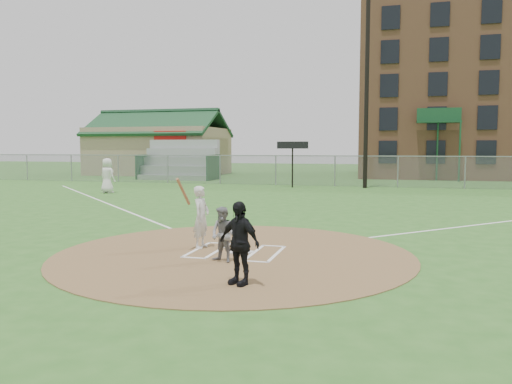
% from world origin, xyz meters
% --- Properties ---
extents(ground, '(140.00, 140.00, 0.00)m').
position_xyz_m(ground, '(0.00, 0.00, 0.00)').
color(ground, '#2D6121').
rests_on(ground, ground).
extents(dirt_circle, '(8.40, 8.40, 0.02)m').
position_xyz_m(dirt_circle, '(0.00, 0.00, 0.01)').
color(dirt_circle, olive).
rests_on(dirt_circle, ground).
extents(home_plate, '(0.61, 0.61, 0.03)m').
position_xyz_m(home_plate, '(0.15, 0.07, 0.04)').
color(home_plate, silver).
rests_on(home_plate, dirt_circle).
extents(foul_line_third, '(17.04, 17.04, 0.01)m').
position_xyz_m(foul_line_third, '(-9.00, 9.00, 0.01)').
color(foul_line_third, white).
rests_on(foul_line_third, ground).
extents(catcher, '(0.71, 0.64, 1.21)m').
position_xyz_m(catcher, '(0.05, -0.94, 0.62)').
color(catcher, gray).
rests_on(catcher, dirt_circle).
extents(umpire, '(0.97, 0.70, 1.52)m').
position_xyz_m(umpire, '(0.91, -2.56, 0.78)').
color(umpire, black).
rests_on(umpire, dirt_circle).
extents(ondeck_player, '(1.08, 0.84, 1.94)m').
position_xyz_m(ondeck_player, '(-11.72, 13.58, 0.97)').
color(ondeck_player, silver).
rests_on(ondeck_player, ground).
extents(batters_boxes, '(2.08, 1.88, 0.01)m').
position_xyz_m(batters_boxes, '(0.00, 0.15, 0.03)').
color(batters_boxes, white).
rests_on(batters_boxes, dirt_circle).
extents(batter_at_plate, '(0.58, 1.00, 1.78)m').
position_xyz_m(batter_at_plate, '(-0.98, 0.39, 0.80)').
color(batter_at_plate, silver).
rests_on(batter_at_plate, dirt_circle).
extents(outfield_fence, '(56.08, 0.08, 2.03)m').
position_xyz_m(outfield_fence, '(0.00, 22.00, 1.02)').
color(outfield_fence, slate).
rests_on(outfield_fence, ground).
extents(bleachers, '(6.08, 3.20, 3.20)m').
position_xyz_m(bleachers, '(-13.00, 26.20, 1.59)').
color(bleachers, '#B7BABF').
rests_on(bleachers, ground).
extents(clubhouse, '(12.20, 8.71, 6.23)m').
position_xyz_m(clubhouse, '(-18.00, 32.99, 2.39)').
color(clubhouse, tan).
rests_on(clubhouse, ground).
extents(light_pole, '(1.20, 0.30, 12.22)m').
position_xyz_m(light_pole, '(2.00, 21.00, 6.61)').
color(light_pole, black).
rests_on(light_pole, ground).
extents(scoreboard_sign, '(2.00, 0.10, 2.93)m').
position_xyz_m(scoreboard_sign, '(-2.50, 20.20, 2.39)').
color(scoreboard_sign, black).
rests_on(scoreboard_sign, ground).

